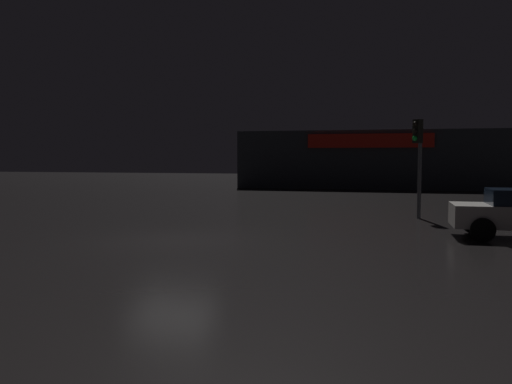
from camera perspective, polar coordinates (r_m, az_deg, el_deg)
name	(u,v)px	position (r m, az deg, el deg)	size (l,w,h in m)	color
ground_plane	(172,240)	(15.80, -9.11, -5.23)	(120.00, 120.00, 0.00)	black
store_building	(370,160)	(43.38, 12.34, 3.47)	(20.58, 6.61, 4.50)	#33383D
traffic_signal_main	(418,149)	(21.92, 17.24, 4.51)	(0.42, 0.42, 3.96)	#595B60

